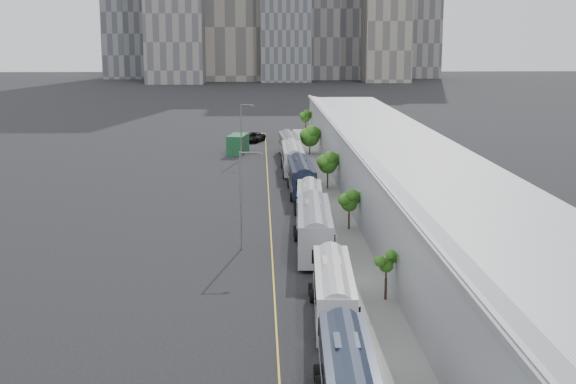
{
  "coord_description": "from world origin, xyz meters",
  "views": [
    {
      "loc": [
        -2.45,
        -17.53,
        18.34
      ],
      "look_at": [
        0.29,
        60.78,
        3.0
      ],
      "focal_mm": 50.0,
      "sensor_mm": 36.0,
      "label": 1
    }
  ],
  "objects_px": {
    "bus_3": "(314,232)",
    "bus_7": "(289,148)",
    "bus_4": "(310,208)",
    "street_lamp_near": "(243,193)",
    "bus_2": "(333,296)",
    "bus_6": "(293,161)",
    "bus_5": "(301,179)",
    "suv": "(254,137)",
    "shipping_container": "(238,144)",
    "street_lamp_far": "(242,128)"
  },
  "relations": [
    {
      "from": "bus_4",
      "to": "suv",
      "type": "xyz_separation_m",
      "value": [
        -6.02,
        61.81,
        -0.69
      ]
    },
    {
      "from": "bus_5",
      "to": "shipping_container",
      "type": "height_order",
      "value": "bus_5"
    },
    {
      "from": "bus_4",
      "to": "bus_6",
      "type": "relative_size",
      "value": 0.94
    },
    {
      "from": "bus_2",
      "to": "bus_6",
      "type": "height_order",
      "value": "bus_6"
    },
    {
      "from": "street_lamp_near",
      "to": "street_lamp_far",
      "type": "height_order",
      "value": "street_lamp_near"
    },
    {
      "from": "bus_6",
      "to": "street_lamp_near",
      "type": "distance_m",
      "value": 40.49
    },
    {
      "from": "suv",
      "to": "street_lamp_far",
      "type": "bearing_deg",
      "value": -74.25
    },
    {
      "from": "bus_2",
      "to": "bus_3",
      "type": "bearing_deg",
      "value": 93.52
    },
    {
      "from": "bus_3",
      "to": "shipping_container",
      "type": "relative_size",
      "value": 2.39
    },
    {
      "from": "bus_4",
      "to": "suv",
      "type": "distance_m",
      "value": 62.1
    },
    {
      "from": "bus_3",
      "to": "street_lamp_far",
      "type": "height_order",
      "value": "street_lamp_far"
    },
    {
      "from": "street_lamp_near",
      "to": "street_lamp_far",
      "type": "xyz_separation_m",
      "value": [
        -1.1,
        51.45,
        -0.15
      ]
    },
    {
      "from": "bus_7",
      "to": "suv",
      "type": "xyz_separation_m",
      "value": [
        -5.62,
        18.53,
        -0.72
      ]
    },
    {
      "from": "bus_6",
      "to": "bus_5",
      "type": "bearing_deg",
      "value": -88.16
    },
    {
      "from": "bus_2",
      "to": "bus_3",
      "type": "distance_m",
      "value": 16.49
    },
    {
      "from": "street_lamp_far",
      "to": "bus_7",
      "type": "bearing_deg",
      "value": 14.3
    },
    {
      "from": "street_lamp_far",
      "to": "bus_3",
      "type": "bearing_deg",
      "value": -82.16
    },
    {
      "from": "bus_5",
      "to": "shipping_container",
      "type": "bearing_deg",
      "value": 103.58
    },
    {
      "from": "street_lamp_near",
      "to": "suv",
      "type": "distance_m",
      "value": 71.9
    },
    {
      "from": "bus_7",
      "to": "shipping_container",
      "type": "relative_size",
      "value": 2.12
    },
    {
      "from": "shipping_container",
      "to": "bus_6",
      "type": "bearing_deg",
      "value": -56.57
    },
    {
      "from": "bus_4",
      "to": "bus_7",
      "type": "relative_size",
      "value": 0.99
    },
    {
      "from": "bus_2",
      "to": "suv",
      "type": "distance_m",
      "value": 89.39
    },
    {
      "from": "bus_2",
      "to": "shipping_container",
      "type": "height_order",
      "value": "bus_2"
    },
    {
      "from": "bus_4",
      "to": "street_lamp_near",
      "type": "relative_size",
      "value": 1.44
    },
    {
      "from": "bus_2",
      "to": "shipping_container",
      "type": "distance_m",
      "value": 75.86
    },
    {
      "from": "bus_4",
      "to": "street_lamp_near",
      "type": "distance_m",
      "value": 12.34
    },
    {
      "from": "bus_2",
      "to": "street_lamp_far",
      "type": "distance_m",
      "value": 69.33
    },
    {
      "from": "bus_3",
      "to": "bus_7",
      "type": "height_order",
      "value": "bus_3"
    },
    {
      "from": "bus_2",
      "to": "street_lamp_near",
      "type": "distance_m",
      "value": 18.83
    },
    {
      "from": "bus_2",
      "to": "street_lamp_far",
      "type": "relative_size",
      "value": 1.48
    },
    {
      "from": "bus_3",
      "to": "street_lamp_far",
      "type": "xyz_separation_m",
      "value": [
        -7.21,
        52.37,
        3.12
      ]
    },
    {
      "from": "bus_2",
      "to": "suv",
      "type": "bearing_deg",
      "value": 96.74
    },
    {
      "from": "street_lamp_near",
      "to": "shipping_container",
      "type": "height_order",
      "value": "street_lamp_near"
    },
    {
      "from": "bus_2",
      "to": "suv",
      "type": "relative_size",
      "value": 2.08
    },
    {
      "from": "suv",
      "to": "street_lamp_near",
      "type": "bearing_deg",
      "value": -70.4
    },
    {
      "from": "street_lamp_near",
      "to": "bus_6",
      "type": "bearing_deg",
      "value": 81.56
    },
    {
      "from": "bus_7",
      "to": "suv",
      "type": "bearing_deg",
      "value": 104.43
    },
    {
      "from": "bus_2",
      "to": "street_lamp_near",
      "type": "relative_size",
      "value": 1.43
    },
    {
      "from": "bus_6",
      "to": "street_lamp_near",
      "type": "relative_size",
      "value": 1.53
    },
    {
      "from": "bus_3",
      "to": "bus_4",
      "type": "height_order",
      "value": "bus_3"
    },
    {
      "from": "bus_3",
      "to": "street_lamp_near",
      "type": "bearing_deg",
      "value": 174.11
    },
    {
      "from": "bus_6",
      "to": "street_lamp_far",
      "type": "distance_m",
      "value": 13.89
    },
    {
      "from": "bus_4",
      "to": "street_lamp_near",
      "type": "height_order",
      "value": "street_lamp_near"
    },
    {
      "from": "street_lamp_far",
      "to": "bus_4",
      "type": "bearing_deg",
      "value": -79.77
    },
    {
      "from": "bus_5",
      "to": "bus_7",
      "type": "xyz_separation_m",
      "value": [
        -0.34,
        28.07,
        -0.11
      ]
    },
    {
      "from": "bus_7",
      "to": "street_lamp_far",
      "type": "height_order",
      "value": "street_lamp_far"
    },
    {
      "from": "bus_2",
      "to": "street_lamp_near",
      "type": "xyz_separation_m",
      "value": [
        -6.27,
        17.41,
        3.49
      ]
    },
    {
      "from": "bus_2",
      "to": "bus_5",
      "type": "relative_size",
      "value": 0.92
    },
    {
      "from": "street_lamp_far",
      "to": "bus_6",
      "type": "bearing_deg",
      "value": -58.66
    }
  ]
}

